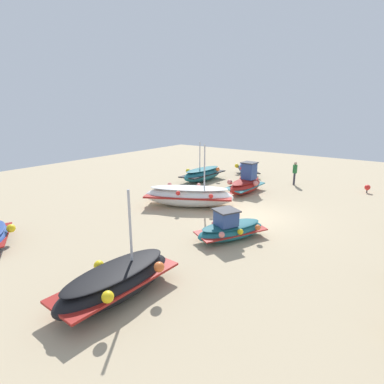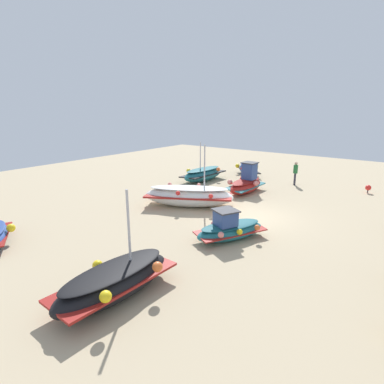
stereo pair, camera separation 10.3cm
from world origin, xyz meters
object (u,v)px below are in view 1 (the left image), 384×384
Objects in this scene: fishing_boat_0 at (246,184)px; fishing_boat_5 at (203,174)px; fishing_boat_4 at (247,170)px; person_walking at (295,172)px; fishing_boat_2 at (117,281)px; fishing_boat_3 at (189,195)px; mooring_buoy_0 at (367,188)px; fishing_boat_6 at (231,229)px.

fishing_boat_5 is at bearing 76.84° from fishing_boat_0.
fishing_boat_5 reaches higher than fishing_boat_4.
fishing_boat_5 is at bearing 2.43° from person_walking.
fishing_boat_2 is at bearing -167.77° from fishing_boat_0.
fishing_boat_2 reaches higher than person_walking.
fishing_boat_2 is 17.43m from person_walking.
fishing_boat_3 reaches higher than person_walking.
fishing_boat_4 is at bearing -91.94° from mooring_buoy_0.
fishing_boat_3 is at bearing 141.95° from fishing_boat_4.
mooring_buoy_0 is at bearing 165.56° from person_walking.
fishing_boat_4 is at bearing -22.35° from fishing_boat_5.
fishing_boat_0 is at bearing -101.83° from fishing_boat_5.
person_walking is at bearing -148.25° from fishing_boat_6.
fishing_boat_6 is at bearing 119.07° from fishing_boat_3.
fishing_boat_5 is 11.65m from mooring_buoy_0.
person_walking is at bearing -176.26° from fishing_boat_2.
fishing_boat_5 reaches higher than mooring_buoy_0.
fishing_boat_0 is at bearing 42.51° from person_walking.
person_walking is (-8.84, 3.20, 0.35)m from fishing_boat_3.
fishing_boat_0 is 8.25m from mooring_buoy_0.
mooring_buoy_0 is (0.31, 9.17, -0.11)m from fishing_boat_4.
fishing_boat_6 is at bearing -136.00° from fishing_boat_5.
fishing_boat_3 reaches higher than fishing_boat_0.
mooring_buoy_0 is (-9.54, 7.98, -0.28)m from fishing_boat_3.
person_walking reaches higher than mooring_buoy_0.
mooring_buoy_0 is at bearing -52.25° from fishing_boat_0.
fishing_boat_4 is 4.38m from fishing_boat_5.
fishing_boat_5 is at bearing -152.79° from fishing_boat_2.
mooring_buoy_0 is at bearing -158.82° from fishing_boat_3.
fishing_boat_0 is 2.07× the size of person_walking.
person_walking is at bearing -147.80° from fishing_boat_4.
person_walking is at bearing -22.84° from fishing_boat_0.
fishing_boat_0 is at bearing -167.64° from fishing_boat_2.
fishing_boat_2 is 0.75× the size of fishing_boat_3.
fishing_boat_0 is 0.65× the size of fishing_boat_3.
fishing_boat_3 is at bearing -39.94° from mooring_buoy_0.
fishing_boat_6 is at bearing -16.63° from mooring_buoy_0.
fishing_boat_0 reaches higher than mooring_buoy_0.
fishing_boat_5 reaches higher than fishing_boat_6.
fishing_boat_3 is 9.92m from fishing_boat_4.
fishing_boat_3 reaches higher than fishing_boat_6.
fishing_boat_2 is 15.98m from fishing_boat_5.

